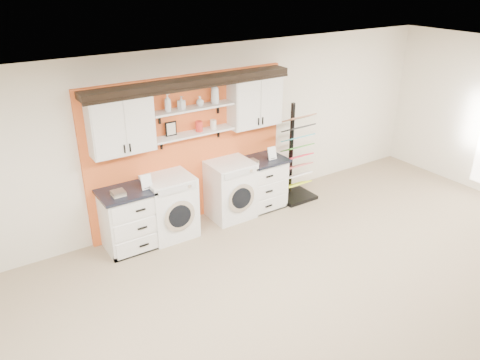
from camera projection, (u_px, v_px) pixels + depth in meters
ceiling at (410, 113)px, 3.75m from camera, size 10.00×10.00×0.00m
wall_back at (188, 138)px, 7.38m from camera, size 10.00×0.00×10.00m
accent_panel at (190, 150)px, 7.44m from camera, size 3.40×0.07×2.40m
upper_cabinet_left at (120, 124)px, 6.46m from camera, size 0.90×0.35×0.84m
upper_cabinet_right at (254, 101)px, 7.59m from camera, size 0.90×0.35×0.84m
shelf_lower at (194, 133)px, 7.18m from camera, size 1.32×0.28×0.03m
shelf_upper at (192, 108)px, 7.01m from camera, size 1.32×0.28×0.03m
crown_molding at (191, 82)px, 6.85m from camera, size 3.30×0.41×0.13m
picture_frame at (171, 129)px, 6.99m from camera, size 0.18×0.02×0.22m
canister_red at (199, 126)px, 7.19m from camera, size 0.11×0.11×0.16m
canister_cream at (213, 124)px, 7.31m from camera, size 0.10×0.10×0.14m
base_cabinet_left at (134, 218)px, 6.94m from camera, size 0.96×0.66×0.94m
base_cabinet_right at (258, 184)px, 8.07m from camera, size 0.92×0.66×0.90m
washer at (170, 206)px, 7.21m from camera, size 0.71×0.71×0.99m
dryer at (230, 189)px, 7.76m from camera, size 0.70×0.71×0.98m
sample_rack at (296, 170)px, 8.36m from camera, size 0.64×0.53×1.74m
soap_bottle_a at (168, 103)px, 6.75m from camera, size 0.12×0.12×0.25m
soap_bottle_b at (181, 103)px, 6.87m from camera, size 0.11×0.12×0.19m
soap_bottle_c at (200, 101)px, 7.04m from camera, size 0.16×0.16×0.15m
soap_bottle_d at (215, 92)px, 7.13m from camera, size 0.18×0.18×0.34m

